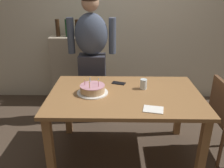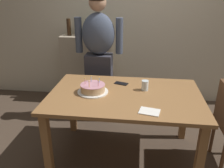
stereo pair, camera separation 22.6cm
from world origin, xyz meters
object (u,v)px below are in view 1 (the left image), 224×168
at_px(napkin_stack, 153,109).
at_px(birthday_cake, 92,89).
at_px(water_glass_near, 143,84).
at_px(cell_phone, 119,83).
at_px(person_man_bearded, 92,58).

bearing_deg(napkin_stack, birthday_cake, 148.95).
xyz_separation_m(birthday_cake, water_glass_near, (0.52, 0.12, 0.01)).
bearing_deg(birthday_cake, cell_phone, 44.60).
bearing_deg(cell_phone, water_glass_near, -10.07).
relative_size(water_glass_near, cell_phone, 0.72).
bearing_deg(person_man_bearded, napkin_stack, 119.66).
bearing_deg(person_man_bearded, water_glass_near, 132.17).
bearing_deg(water_glass_near, birthday_cake, -166.96).
bearing_deg(cell_phone, birthday_cake, -116.87).
height_order(cell_phone, person_man_bearded, person_man_bearded).
xyz_separation_m(water_glass_near, person_man_bearded, (-0.59, 0.65, 0.08)).
height_order(water_glass_near, cell_phone, water_glass_near).
height_order(birthday_cake, water_glass_near, birthday_cake).
xyz_separation_m(birthday_cake, person_man_bearded, (-0.08, 0.77, 0.09)).
distance_m(water_glass_near, person_man_bearded, 0.89).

